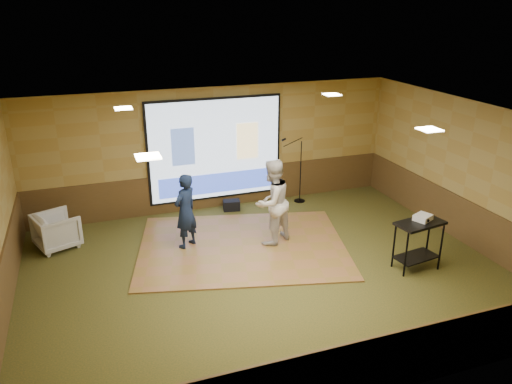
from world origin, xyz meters
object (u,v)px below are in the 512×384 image
object	(u,v)px
player_right	(272,202)
projector	(423,217)
av_table	(419,236)
duffel_bag	(231,205)
banquet_chair	(57,231)
player_left	(185,211)
dance_floor	(242,246)
mic_stand	(298,184)
projector_screen	(216,150)

from	to	relation	value
player_right	projector	world-z (taller)	player_right
av_table	duffel_bag	size ratio (longest dim) A/B	2.43
av_table	banquet_chair	distance (m)	7.33
player_left	dance_floor	bearing A→B (deg)	124.78
projector	banquet_chair	bearing A→B (deg)	129.66
player_left	mic_stand	bearing A→B (deg)	169.66
av_table	duffel_bag	world-z (taller)	av_table
dance_floor	mic_stand	world-z (taller)	mic_stand
player_left	duffel_bag	size ratio (longest dim) A/B	3.95
projector	duffel_bag	size ratio (longest dim) A/B	0.80
player_left	av_table	distance (m)	4.63
projector_screen	duffel_bag	size ratio (longest dim) A/B	8.23
projector	banquet_chair	xyz separation A→B (m)	(-6.65, 3.19, -0.66)
mic_stand	projector_screen	bearing A→B (deg)	162.37
dance_floor	av_table	size ratio (longest dim) A/B	4.39
duffel_bag	mic_stand	bearing A→B (deg)	-1.11
av_table	banquet_chair	size ratio (longest dim) A/B	1.19
projector_screen	player_right	distance (m)	2.46
player_left	projector_screen	bearing A→B (deg)	-157.80
dance_floor	projector	bearing A→B (deg)	-32.37
duffel_bag	projector	bearing A→B (deg)	-55.84
mic_stand	dance_floor	bearing A→B (deg)	-145.53
projector	duffel_bag	xyz separation A→B (m)	(-2.63, 3.88, -0.91)
banquet_chair	duffel_bag	distance (m)	4.08
av_table	banquet_chair	bearing A→B (deg)	153.57
projector_screen	banquet_chair	distance (m)	4.03
projector_screen	player_left	xyz separation A→B (m)	(-1.18, -1.92, -0.65)
projector	banquet_chair	distance (m)	7.41
mic_stand	banquet_chair	xyz separation A→B (m)	(-5.80, -0.65, -0.12)
dance_floor	player_left	distance (m)	1.42
av_table	projector_screen	bearing A→B (deg)	123.45
projector_screen	dance_floor	size ratio (longest dim) A/B	0.77
projector_screen	av_table	world-z (taller)	projector_screen
dance_floor	player_right	distance (m)	1.13
dance_floor	player_right	size ratio (longest dim) A/B	2.34
player_left	av_table	world-z (taller)	player_left
player_left	player_right	size ratio (longest dim) A/B	0.87
projector	banquet_chair	world-z (taller)	projector
player_left	duffel_bag	distance (m)	2.28
dance_floor	mic_stand	distance (m)	2.93
dance_floor	player_right	bearing A→B (deg)	-3.34
player_left	duffel_bag	bearing A→B (deg)	-168.50
mic_stand	player_right	bearing A→B (deg)	-134.82
player_left	player_right	bearing A→B (deg)	130.34
player_right	banquet_chair	world-z (taller)	player_right
banquet_chair	duffel_bag	world-z (taller)	banquet_chair
projector_screen	projector	bearing A→B (deg)	-55.25
dance_floor	av_table	bearing A→B (deg)	-34.10
player_right	dance_floor	bearing A→B (deg)	-30.23
projector	dance_floor	bearing A→B (deg)	122.95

